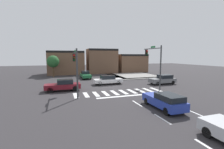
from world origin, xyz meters
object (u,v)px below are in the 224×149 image
(traffic_signal_southeast, at_px, (154,59))
(car_gray, at_px, (163,79))
(car_maroon, at_px, (63,85))
(car_green, at_px, (85,75))
(roadside_tree, at_px, (53,62))
(car_white, at_px, (108,80))
(car_blue, at_px, (164,101))
(traffic_signal_southwest, at_px, (76,64))

(traffic_signal_southeast, relative_size, car_gray, 1.42)
(car_maroon, xyz_separation_m, car_green, (4.58, 10.86, -0.01))
(car_green, bearing_deg, roadside_tree, -125.45)
(car_gray, relative_size, car_maroon, 0.93)
(car_green, bearing_deg, car_white, 16.72)
(car_gray, relative_size, car_blue, 0.96)
(car_maroon, distance_m, car_white, 7.53)
(traffic_signal_southwest, distance_m, car_white, 8.50)
(car_gray, xyz_separation_m, car_maroon, (-15.71, -0.22, -0.00))
(traffic_signal_southwest, relative_size, roadside_tree, 1.15)
(car_gray, height_order, car_green, car_gray)
(car_gray, height_order, car_maroon, car_gray)
(traffic_signal_southwest, height_order, traffic_signal_southeast, traffic_signal_southeast)
(traffic_signal_southeast, bearing_deg, car_maroon, 80.82)
(traffic_signal_southwest, distance_m, traffic_signal_southeast, 11.10)
(traffic_signal_southeast, xyz_separation_m, car_gray, (3.26, 2.24, -3.41))
(traffic_signal_southwest, height_order, car_white, traffic_signal_southwest)
(traffic_signal_southwest, height_order, car_maroon, traffic_signal_southwest)
(car_gray, bearing_deg, roadside_tree, -40.93)
(traffic_signal_southeast, distance_m, roadside_tree, 22.50)
(car_blue, relative_size, car_white, 0.95)
(car_maroon, bearing_deg, car_green, -112.84)
(traffic_signal_southeast, distance_m, car_blue, 9.91)
(traffic_signal_southeast, bearing_deg, car_blue, 152.92)
(traffic_signal_southwest, distance_m, car_gray, 14.94)
(car_maroon, relative_size, roadside_tree, 0.96)
(car_blue, bearing_deg, car_green, 9.76)
(car_blue, bearing_deg, traffic_signal_southwest, 42.66)
(car_white, bearing_deg, car_green, 106.72)
(car_blue, bearing_deg, car_gray, -35.46)
(traffic_signal_southwest, xyz_separation_m, car_white, (5.61, 5.66, -2.96))
(car_blue, bearing_deg, roadside_tree, 21.27)
(car_white, bearing_deg, car_maroon, -158.49)
(roadside_tree, bearing_deg, traffic_signal_southwest, -80.12)
(car_maroon, bearing_deg, traffic_signal_southwest, 115.77)
(traffic_signal_southwest, xyz_separation_m, traffic_signal_southeast, (11.05, 0.89, 0.46))
(car_white, bearing_deg, car_gray, -16.27)
(traffic_signal_southeast, height_order, car_blue, traffic_signal_southeast)
(car_green, relative_size, roadside_tree, 0.99)
(car_gray, xyz_separation_m, car_blue, (-7.49, -10.52, -0.02))
(traffic_signal_southeast, distance_m, car_green, 15.48)
(car_gray, bearing_deg, traffic_signal_southwest, 12.32)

